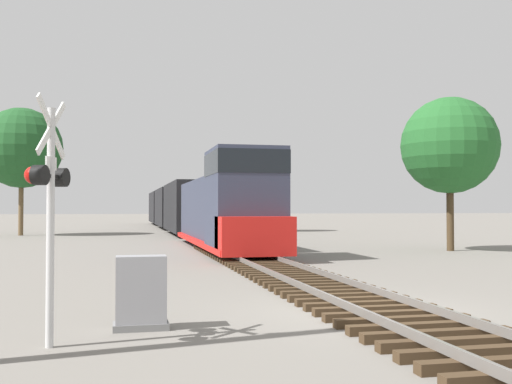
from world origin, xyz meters
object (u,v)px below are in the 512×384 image
object	(u,v)px
tree_far_right	(450,146)
tree_mid_background	(22,148)
tree_deep_background	(259,174)
relay_cabinet	(141,293)
crossing_signal_near	(49,193)
freight_train	(180,208)

from	to	relation	value
tree_far_right	tree_mid_background	bearing A→B (deg)	136.69
tree_mid_background	tree_deep_background	world-z (taller)	tree_mid_background
relay_cabinet	tree_mid_background	distance (m)	39.29
crossing_signal_near	tree_mid_background	xyz separation A→B (m)	(-6.46, 39.08, 4.37)
relay_cabinet	tree_deep_background	world-z (taller)	tree_deep_background
tree_mid_background	tree_deep_background	size ratio (longest dim) A/B	1.31
relay_cabinet	crossing_signal_near	bearing A→B (deg)	-143.14
relay_cabinet	tree_far_right	size ratio (longest dim) A/B	0.17
tree_deep_background	relay_cabinet	bearing A→B (deg)	-105.74
tree_far_right	tree_deep_background	distance (m)	25.88
crossing_signal_near	tree_deep_background	xyz separation A→B (m)	(13.15, 42.67, 2.84)
tree_far_right	freight_train	bearing A→B (deg)	113.26
tree_deep_background	freight_train	bearing A→B (deg)	-177.07
freight_train	relay_cabinet	distance (m)	41.53
freight_train	relay_cabinet	size ratio (longest dim) A/B	48.05
tree_far_right	crossing_signal_near	bearing A→B (deg)	-134.70
tree_mid_background	crossing_signal_near	bearing A→B (deg)	-80.62
tree_deep_background	tree_mid_background	bearing A→B (deg)	-169.60
freight_train	tree_far_right	xyz separation A→B (m)	(10.85, -25.24, 3.12)
relay_cabinet	tree_deep_background	distance (m)	43.47
tree_far_right	tree_mid_background	size ratio (longest dim) A/B	0.77
tree_mid_background	tree_deep_background	bearing A→B (deg)	10.40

